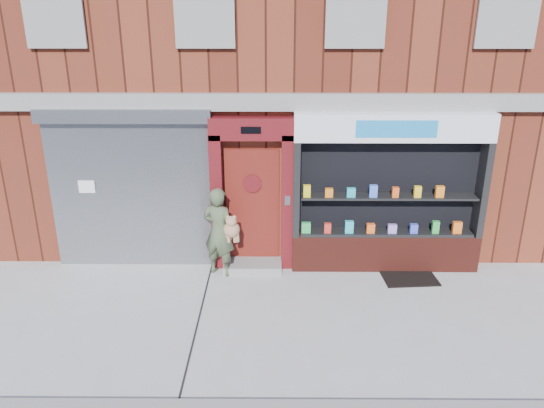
{
  "coord_description": "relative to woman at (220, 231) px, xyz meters",
  "views": [
    {
      "loc": [
        -0.32,
        -7.33,
        4.74
      ],
      "look_at": [
        -0.38,
        1.0,
        1.6
      ],
      "focal_mm": 35.0,
      "sensor_mm": 36.0,
      "label": 1
    }
  ],
  "objects": [
    {
      "name": "doormat",
      "position": [
        3.49,
        -0.18,
        -0.84
      ],
      "size": [
        1.03,
        0.76,
        0.02
      ],
      "primitive_type": "cube",
      "rotation": [
        0.0,
        0.0,
        0.08
      ],
      "color": "black",
      "rests_on": "ground"
    },
    {
      "name": "building",
      "position": [
        1.33,
        4.45,
        3.14
      ],
      "size": [
        12.0,
        8.16,
        8.0
      ],
      "color": "#592014",
      "rests_on": "ground"
    },
    {
      "name": "red_door_bay",
      "position": [
        0.58,
        0.32,
        0.6
      ],
      "size": [
        1.52,
        0.58,
        2.9
      ],
      "color": "#4C0D10",
      "rests_on": "ground"
    },
    {
      "name": "woman",
      "position": [
        0.0,
        0.0,
        0.0
      ],
      "size": [
        0.75,
        0.62,
        1.69
      ],
      "color": "#475336",
      "rests_on": "ground"
    },
    {
      "name": "pharmacy_bay",
      "position": [
        3.08,
        0.27,
        0.52
      ],
      "size": [
        3.5,
        0.41,
        3.0
      ],
      "color": "#5A1D15",
      "rests_on": "ground"
    },
    {
      "name": "ground",
      "position": [
        1.33,
        -1.54,
        -0.86
      ],
      "size": [
        80.0,
        80.0,
        0.0
      ],
      "primitive_type": "plane",
      "color": "#9E9E99",
      "rests_on": "ground"
    },
    {
      "name": "shutter_bay",
      "position": [
        -1.67,
        0.38,
        0.86
      ],
      "size": [
        3.1,
        0.3,
        3.04
      ],
      "color": "gray",
      "rests_on": "ground"
    }
  ]
}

